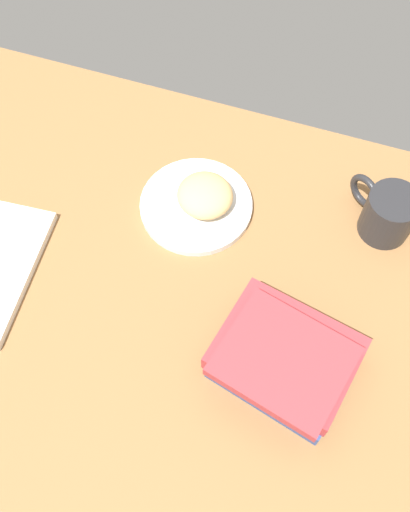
% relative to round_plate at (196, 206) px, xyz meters
% --- Properties ---
extents(dining_table, '(1.10, 0.90, 0.04)m').
position_rel_round_plate_xyz_m(dining_table, '(-0.06, -0.21, -0.03)').
color(dining_table, olive).
rests_on(dining_table, ground).
extents(round_plate, '(0.20, 0.20, 0.01)m').
position_rel_round_plate_xyz_m(round_plate, '(0.00, 0.00, 0.00)').
color(round_plate, white).
rests_on(round_plate, dining_table).
extents(scone_pastry, '(0.13, 0.13, 0.04)m').
position_rel_round_plate_xyz_m(scone_pastry, '(0.01, 0.01, 0.03)').
color(scone_pastry, tan).
rests_on(scone_pastry, round_plate).
extents(book_stack, '(0.23, 0.21, 0.09)m').
position_rel_round_plate_xyz_m(book_stack, '(0.22, -0.24, 0.04)').
color(book_stack, '#33477F').
rests_on(book_stack, dining_table).
extents(coffee_mug, '(0.12, 0.10, 0.09)m').
position_rel_round_plate_xyz_m(coffee_mug, '(0.31, 0.06, 0.04)').
color(coffee_mug, '#262628').
rests_on(coffee_mug, dining_table).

